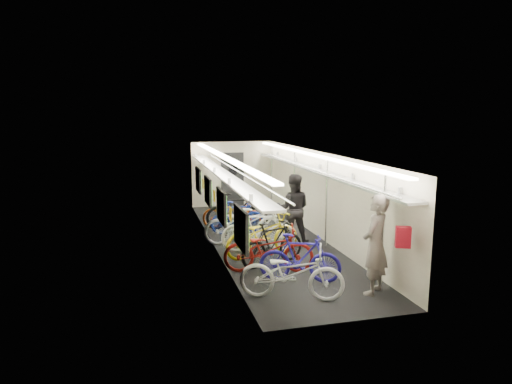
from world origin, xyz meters
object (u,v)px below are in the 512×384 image
bicycle_0 (292,273)px  passenger_mid (293,209)px  bicycle_1 (300,258)px  backpack (403,237)px  passenger_near (375,245)px

bicycle_0 → passenger_mid: bearing=3.6°
bicycle_0 → bicycle_1: 0.91m
backpack → bicycle_0: bearing=-179.1°
bicycle_1 → backpack: size_ratio=4.46×
bicycle_0 → backpack: backpack is taller
passenger_mid → bicycle_0: bearing=90.6°
bicycle_0 → passenger_mid: 3.81m
bicycle_1 → bicycle_0: bearing=174.2°
passenger_mid → backpack: bearing=117.4°
passenger_near → passenger_mid: (-0.39, 3.70, -0.04)m
bicycle_0 → backpack: bearing=-89.5°
passenger_mid → backpack: passenger_mid is taller
passenger_near → bicycle_0: bearing=-46.5°
bicycle_1 → backpack: backpack is taller
bicycle_1 → passenger_mid: bearing=7.9°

